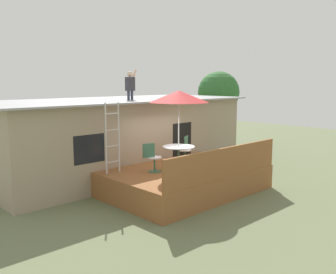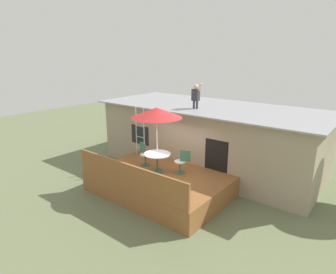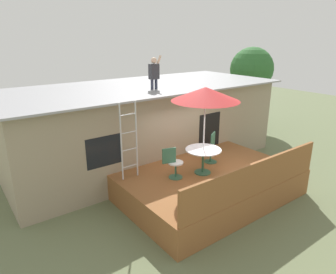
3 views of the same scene
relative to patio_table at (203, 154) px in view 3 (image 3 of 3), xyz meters
The scene contains 11 objects.
ground_plane 1.40m from the patio_table, 19.80° to the right, with size 40.00×40.00×0.00m, color #66704C.
house 3.53m from the patio_table, 86.70° to the left, with size 10.50×4.50×2.94m.
deck 1.01m from the patio_table, 19.80° to the right, with size 5.12×3.45×0.80m, color brown.
deck_railing 1.77m from the patio_table, 83.38° to the right, with size 5.02×0.08×0.90m, color brown.
patio_table is the anchor object (origin of this frame).
patio_umbrella 1.76m from the patio_table, 116.57° to the right, with size 1.90×1.90×2.54m.
step_ladder 2.18m from the patio_table, 151.52° to the left, with size 0.52×0.04×2.20m.
person_figure 3.34m from the patio_table, 89.00° to the left, with size 0.47×0.20×1.11m.
patio_chair_left 0.95m from the patio_table, 164.77° to the left, with size 0.61×0.44×0.92m.
patio_chair_right 0.96m from the patio_table, 30.63° to the left, with size 0.57×0.44×0.92m.
backyard_tree 8.54m from the patio_table, 30.27° to the left, with size 2.21×2.21×4.16m.
Camera 3 is at (-5.91, -5.89, 4.63)m, focal length 32.42 mm.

